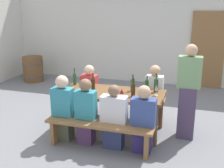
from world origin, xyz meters
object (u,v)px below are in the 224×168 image
wine_bottle_5 (75,79)px  seated_guest_near_2 (114,119)px  wine_glass_0 (156,88)px  seated_guest_far_1 (154,96)px  wine_bottle_1 (147,85)px  seated_guest_near_1 (86,113)px  wine_bottle_3 (93,84)px  wine_bottle_4 (133,89)px  wine_bottle_0 (133,85)px  standing_host (188,94)px  wooden_door (207,50)px  seated_guest_near_3 (143,121)px  wine_bottle_2 (156,85)px  bench_near (99,129)px  seated_guest_near_0 (63,109)px  seated_guest_far_0 (90,92)px  bench_far (122,100)px  wine_barrel (33,69)px  wine_glass_1 (122,92)px  tasting_table (112,96)px

wine_bottle_5 → seated_guest_near_2: (1.04, -0.82, -0.38)m
wine_glass_0 → seated_guest_far_1: bearing=101.2°
wine_bottle_1 → seated_guest_near_1: 1.22m
wine_bottle_3 → wine_bottle_4: size_ratio=0.94×
wine_bottle_0 → standing_host: bearing=-3.2°
wooden_door → wine_bottle_3: wooden_door is taller
wine_bottle_4 → seated_guest_near_3: 0.63m
wooden_door → wine_bottle_0: 3.54m
wine_bottle_2 → wine_bottle_3: size_ratio=1.11×
bench_near → wine_glass_0: 1.21m
wine_bottle_2 → wine_bottle_4: bearing=-132.7°
wine_bottle_4 → seated_guest_near_3: bearing=-59.2°
wooden_door → wine_bottle_4: 3.80m
bench_near → wine_bottle_0: 1.10m
seated_guest_near_0 → seated_guest_far_0: size_ratio=1.06×
wine_bottle_0 → wine_bottle_2: bearing=6.8°
bench_near → wine_bottle_1: size_ratio=6.10×
seated_guest_far_1 → bench_far: bearing=-102.5°
wine_bottle_0 → wine_bottle_2: size_ratio=0.88×
wine_glass_0 → wine_bottle_0: bearing=161.4°
wooden_door → standing_host: (-0.38, -3.32, -0.25)m
bench_far → wine_barrel: size_ratio=2.32×
wine_bottle_2 → wine_glass_1: wine_bottle_2 is taller
wine_bottle_3 → standing_host: standing_host is taller
seated_guest_near_2 → seated_guest_far_1: bearing=-22.4°
wine_bottle_3 → seated_guest_far_0: (-0.28, 0.51, -0.34)m
tasting_table → wine_barrel: bearing=141.6°
wine_bottle_4 → bench_far: bearing=116.0°
wine_bottle_0 → wine_glass_0: bearing=-18.6°
wine_glass_1 → wine_bottle_3: bearing=151.5°
wine_barrel → wooden_door: bearing=9.3°
wine_bottle_5 → standing_host: bearing=-3.0°
wooden_door → tasting_table: (-1.69, -3.45, -0.38)m
bench_near → seated_guest_far_0: size_ratio=1.62×
wine_bottle_4 → seated_guest_near_0: size_ratio=0.28×
wine_bottle_5 → seated_guest_far_0: 0.51m
wine_bottle_0 → seated_guest_near_2: (-0.13, -0.76, -0.37)m
wine_bottle_3 → seated_guest_far_1: size_ratio=0.26×
wine_glass_0 → standing_host: 0.54m
tasting_table → seated_guest_far_0: size_ratio=1.71×
wine_bottle_4 → wine_glass_1: 0.23m
seated_guest_near_2 → seated_guest_near_1: bearing=90.0°
wine_barrel → bench_near: bearing=-45.3°
wine_glass_1 → wine_bottle_0: bearing=80.8°
wine_bottle_4 → wine_glass_0: wine_bottle_4 is taller
wine_glass_0 → wine_bottle_2: bearing=100.0°
bench_far → seated_guest_far_1: bearing=-12.5°
tasting_table → wine_glass_0: (0.78, 0.04, 0.21)m
seated_guest_near_2 → seated_guest_near_3: seated_guest_near_3 is taller
bench_near → standing_host: size_ratio=1.07×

